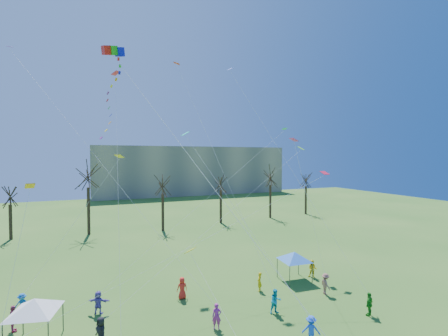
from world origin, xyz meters
name	(u,v)px	position (x,y,z in m)	size (l,w,h in m)	color
distant_building	(191,170)	(22.00, 82.00, 7.50)	(60.00, 14.00, 15.00)	gray
bare_tree_row	(162,186)	(3.16, 36.59, 6.92)	(67.73, 8.13, 11.18)	black
big_box_kite	(115,99)	(-5.84, 9.87, 16.05)	(5.67, 7.75, 24.13)	red
canopy_tent_white	(35,305)	(-10.92, 7.59, 2.43)	(3.72, 3.72, 2.87)	#3F3F44
canopy_tent_blue	(294,256)	(10.17, 9.62, 2.32)	(3.64, 3.64, 2.74)	#3F3F44
festival_crowd	(190,312)	(-1.27, 5.94, 0.87)	(26.57, 12.78, 1.83)	#DA1B44
small_kites_aloft	(200,141)	(1.42, 11.60, 13.18)	(28.37, 19.45, 32.36)	#EDA10C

